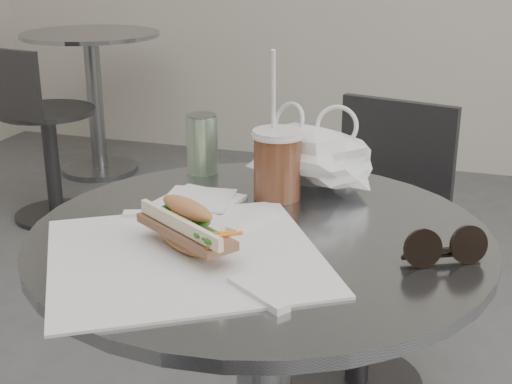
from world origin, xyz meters
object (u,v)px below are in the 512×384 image
(bg_chair, at_px, (43,144))
(iced_coffee, at_px, (277,163))
(cafe_table, at_px, (259,374))
(banh_mi, at_px, (186,227))
(chair_far, at_px, (369,267))
(drink_can, at_px, (202,144))
(bg_table, at_px, (94,86))
(sunglasses, at_px, (445,249))

(bg_chair, height_order, iced_coffee, iced_coffee)
(cafe_table, relative_size, banh_mi, 3.09)
(chair_far, height_order, banh_mi, banh_mi)
(drink_can, bearing_deg, cafe_table, -51.98)
(bg_table, bearing_deg, banh_mi, -56.68)
(sunglasses, bearing_deg, iced_coffee, 118.92)
(sunglasses, bearing_deg, bg_chair, 109.73)
(banh_mi, distance_m, drink_can, 0.39)
(iced_coffee, bearing_deg, bg_table, 127.86)
(iced_coffee, bearing_deg, banh_mi, -102.78)
(sunglasses, bearing_deg, bg_table, 101.31)
(bg_table, xyz_separation_m, sunglasses, (1.90, -2.23, 0.30))
(banh_mi, relative_size, drink_can, 2.03)
(bg_table, bearing_deg, bg_chair, -78.72)
(chair_far, xyz_separation_m, banh_mi, (-0.16, -0.84, 0.43))
(iced_coffee, relative_size, drink_can, 2.27)
(bg_chair, distance_m, drink_can, 1.83)
(bg_table, bearing_deg, iced_coffee, -52.14)
(bg_chair, bearing_deg, bg_table, 111.46)
(banh_mi, bearing_deg, iced_coffee, 109.75)
(bg_chair, relative_size, iced_coffee, 2.83)
(iced_coffee, xyz_separation_m, drink_can, (-0.19, 0.10, -0.01))
(chair_far, distance_m, sunglasses, 0.89)
(iced_coffee, distance_m, drink_can, 0.21)
(iced_coffee, distance_m, sunglasses, 0.37)
(banh_mi, xyz_separation_m, sunglasses, (0.38, 0.08, -0.02))
(chair_far, distance_m, drink_can, 0.71)
(bg_chair, distance_m, sunglasses, 2.37)
(chair_far, distance_m, banh_mi, 0.96)
(chair_far, xyz_separation_m, iced_coffee, (-0.10, -0.57, 0.46))
(chair_far, relative_size, banh_mi, 3.18)
(banh_mi, distance_m, iced_coffee, 0.28)
(bg_table, height_order, sunglasses, sunglasses)
(cafe_table, xyz_separation_m, drink_can, (-0.21, 0.26, 0.33))
(sunglasses, distance_m, drink_can, 0.58)
(bg_table, bearing_deg, chair_far, -41.16)
(sunglasses, height_order, drink_can, drink_can)
(cafe_table, height_order, banh_mi, banh_mi)
(chair_far, relative_size, drink_can, 6.46)
(chair_far, height_order, drink_can, drink_can)
(chair_far, xyz_separation_m, sunglasses, (0.22, -0.76, 0.41))
(bg_table, height_order, chair_far, chair_far)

